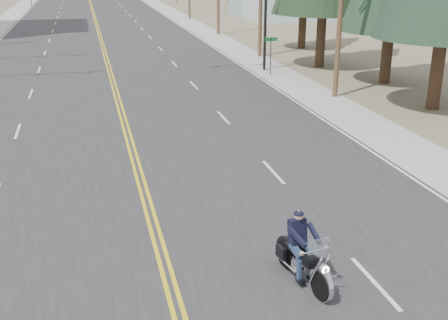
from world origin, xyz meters
The scene contains 6 objects.
road centered at (0.00, 70.00, 0.01)m, with size 20.00×200.00×0.01m, color #303033.
sidewalk_left centered at (-11.50, 70.00, 0.01)m, with size 3.00×200.00×0.01m, color #A5A5A0.
sidewalk_right centered at (11.50, 70.00, 0.01)m, with size 3.00×200.00×0.01m, color #A5A5A0.
traffic_mast_right centered at (8.98, 32.00, 4.94)m, with size 7.10×0.26×7.00m.
street_sign centered at (10.80, 30.00, 1.80)m, with size 0.90×0.06×2.62m.
motorcyclist centered at (3.25, 4.51, 0.92)m, with size 1.01×2.36×1.84m, color black, non-canonical shape.
Camera 1 is at (-1.59, -6.93, 7.69)m, focal length 45.00 mm.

